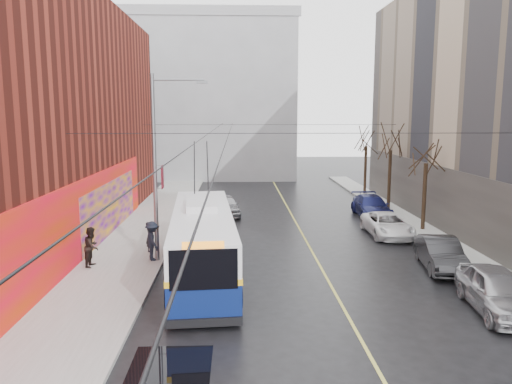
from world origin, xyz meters
TOP-DOWN VIEW (x-y plane):
  - ground at (0.00, 0.00)m, footprint 140.00×140.00m
  - sidewalk_left at (-8.00, 12.00)m, footprint 4.00×60.00m
  - sidewalk_right at (9.00, 12.00)m, footprint 2.00×60.00m
  - lane_line at (1.50, 14.00)m, footprint 0.12×50.00m
  - building_far at (-6.00, 44.99)m, footprint 20.50×12.10m
  - streetlight_pole at (-6.14, 10.00)m, footprint 2.65×0.60m
  - catenary_wires at (-2.54, 14.77)m, footprint 18.00×60.00m
  - tree_near at (9.00, 16.00)m, footprint 3.20×3.20m
  - tree_mid at (9.00, 23.00)m, footprint 3.20×3.20m
  - tree_far at (9.00, 30.00)m, footprint 3.20×3.20m
  - puddle at (-4.37, -0.41)m, footprint 2.33×3.07m
  - pigeons_flying at (-1.91, 10.06)m, footprint 1.36×3.41m
  - trolleybus at (-3.97, 7.96)m, footprint 3.45×12.11m
  - parked_car_a at (7.00, 3.39)m, footprint 2.40×4.91m
  - parked_car_b at (7.00, 8.49)m, footprint 2.15×4.62m
  - parked_car_c at (6.46, 14.94)m, footprint 2.25×4.84m
  - parked_car_d at (7.00, 20.43)m, footprint 2.15×5.17m
  - following_car at (-3.23, 21.43)m, footprint 2.39×4.43m
  - pedestrian_a at (-6.92, 11.57)m, footprint 0.43×0.60m
  - pedestrian_b at (-9.16, 9.13)m, footprint 0.81×0.98m
  - pedestrian_c at (-6.50, 9.99)m, footprint 1.14×1.41m

SIDE VIEW (x-z plane):
  - ground at x=0.00m, z-range 0.00..0.00m
  - lane_line at x=1.50m, z-range 0.00..0.01m
  - puddle at x=-4.37m, z-range 0.00..0.01m
  - sidewalk_left at x=-8.00m, z-range 0.00..0.15m
  - sidewalk_right at x=9.00m, z-range 0.00..0.15m
  - parked_car_c at x=6.46m, z-range 0.00..1.34m
  - following_car at x=-3.23m, z-range 0.00..1.43m
  - parked_car_b at x=7.00m, z-range 0.00..1.47m
  - parked_car_d at x=7.00m, z-range 0.00..1.49m
  - parked_car_a at x=7.00m, z-range 0.00..1.61m
  - pedestrian_a at x=-6.92m, z-range 0.15..1.69m
  - pedestrian_b at x=-9.16m, z-range 0.15..2.00m
  - pedestrian_c at x=-6.50m, z-range 0.15..2.05m
  - trolleybus at x=-3.97m, z-range -1.26..4.41m
  - streetlight_pole at x=-6.14m, z-range 0.35..9.35m
  - tree_near at x=9.00m, z-range 1.78..8.18m
  - tree_far at x=9.00m, z-range 1.86..8.43m
  - tree_mid at x=9.00m, z-range 1.91..8.59m
  - catenary_wires at x=-2.54m, z-range 6.13..6.36m
  - pigeons_flying at x=-1.91m, z-range 6.49..8.36m
  - building_far at x=-6.00m, z-range 0.02..18.02m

